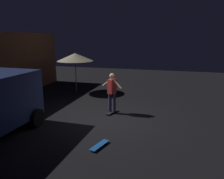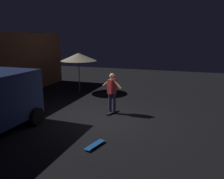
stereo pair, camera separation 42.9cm
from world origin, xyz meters
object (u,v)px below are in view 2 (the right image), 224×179
(skateboard_ridden, at_px, (112,112))
(skateboard_spare, at_px, (95,145))
(patio_umbrella, at_px, (79,57))
(skater, at_px, (112,90))

(skateboard_ridden, xyz_separation_m, skateboard_spare, (-2.97, -0.47, 0.00))
(patio_umbrella, relative_size, skateboard_ridden, 2.86)
(patio_umbrella, relative_size, skater, 1.38)
(skateboard_spare, relative_size, skater, 0.48)
(skateboard_ridden, relative_size, skater, 0.48)
(patio_umbrella, distance_m, skateboard_ridden, 4.82)
(patio_umbrella, bearing_deg, skater, -134.58)
(skater, bearing_deg, patio_umbrella, 45.42)
(skater, bearing_deg, skateboard_ridden, -90.00)
(skateboard_ridden, bearing_deg, skateboard_spare, -171.07)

